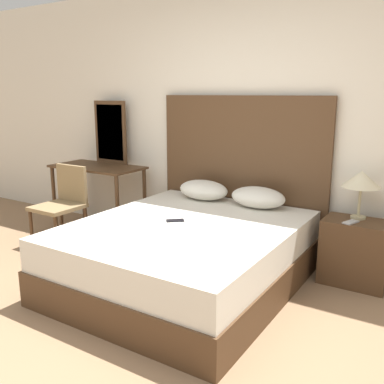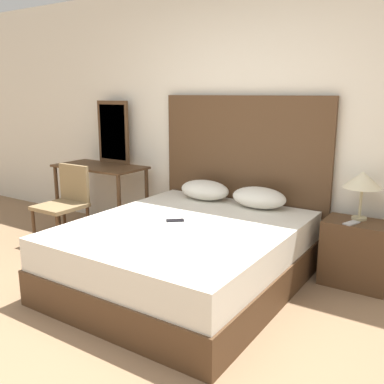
{
  "view_description": "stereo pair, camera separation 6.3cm",
  "coord_description": "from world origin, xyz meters",
  "px_view_note": "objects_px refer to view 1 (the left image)",
  "views": [
    {
      "loc": [
        1.75,
        -1.7,
        1.6
      ],
      "look_at": [
        -0.1,
        1.24,
        0.79
      ],
      "focal_mm": 40.0,
      "sensor_mm": 36.0,
      "label": 1
    },
    {
      "loc": [
        1.81,
        -1.67,
        1.6
      ],
      "look_at": [
        -0.1,
        1.24,
        0.79
      ],
      "focal_mm": 40.0,
      "sensor_mm": 36.0,
      "label": 2
    }
  ],
  "objects_px": {
    "nightstand": "(355,252)",
    "chair": "(64,200)",
    "phone_on_nightstand": "(351,222)",
    "bed": "(186,255)",
    "table_lamp": "(361,180)",
    "phone_on_bed": "(175,220)",
    "vanity_desk": "(98,176)"
  },
  "relations": [
    {
      "from": "phone_on_bed",
      "to": "vanity_desk",
      "type": "bearing_deg",
      "value": 156.17
    },
    {
      "from": "vanity_desk",
      "to": "chair",
      "type": "height_order",
      "value": "chair"
    },
    {
      "from": "nightstand",
      "to": "chair",
      "type": "xyz_separation_m",
      "value": [
        -2.89,
        -0.6,
        0.2
      ]
    },
    {
      "from": "nightstand",
      "to": "phone_on_nightstand",
      "type": "xyz_separation_m",
      "value": [
        -0.04,
        -0.09,
        0.28
      ]
    },
    {
      "from": "phone_on_bed",
      "to": "phone_on_nightstand",
      "type": "distance_m",
      "value": 1.45
    },
    {
      "from": "phone_on_nightstand",
      "to": "nightstand",
      "type": "bearing_deg",
      "value": 66.72
    },
    {
      "from": "nightstand",
      "to": "vanity_desk",
      "type": "xyz_separation_m",
      "value": [
        -2.89,
        -0.09,
        0.38
      ]
    },
    {
      "from": "nightstand",
      "to": "chair",
      "type": "relative_size",
      "value": 0.66
    },
    {
      "from": "phone_on_nightstand",
      "to": "chair",
      "type": "bearing_deg",
      "value": -169.79
    },
    {
      "from": "table_lamp",
      "to": "chair",
      "type": "xyz_separation_m",
      "value": [
        -2.88,
        -0.68,
        -0.41
      ]
    },
    {
      "from": "table_lamp",
      "to": "phone_on_nightstand",
      "type": "distance_m",
      "value": 0.37
    },
    {
      "from": "phone_on_bed",
      "to": "chair",
      "type": "distance_m",
      "value": 1.59
    },
    {
      "from": "phone_on_bed",
      "to": "table_lamp",
      "type": "height_order",
      "value": "table_lamp"
    },
    {
      "from": "vanity_desk",
      "to": "bed",
      "type": "bearing_deg",
      "value": -22.8
    },
    {
      "from": "phone_on_nightstand",
      "to": "vanity_desk",
      "type": "distance_m",
      "value": 2.85
    },
    {
      "from": "table_lamp",
      "to": "vanity_desk",
      "type": "relative_size",
      "value": 0.38
    },
    {
      "from": "nightstand",
      "to": "table_lamp",
      "type": "relative_size",
      "value": 1.36
    },
    {
      "from": "vanity_desk",
      "to": "chair",
      "type": "bearing_deg",
      "value": -90.96
    },
    {
      "from": "nightstand",
      "to": "phone_on_bed",
      "type": "bearing_deg",
      "value": -149.36
    },
    {
      "from": "table_lamp",
      "to": "vanity_desk",
      "type": "distance_m",
      "value": 2.89
    },
    {
      "from": "vanity_desk",
      "to": "table_lamp",
      "type": "bearing_deg",
      "value": 3.16
    },
    {
      "from": "bed",
      "to": "phone_on_nightstand",
      "type": "height_order",
      "value": "phone_on_nightstand"
    },
    {
      "from": "phone_on_bed",
      "to": "chair",
      "type": "relative_size",
      "value": 0.19
    },
    {
      "from": "phone_on_nightstand",
      "to": "vanity_desk",
      "type": "height_order",
      "value": "vanity_desk"
    },
    {
      "from": "nightstand",
      "to": "chair",
      "type": "bearing_deg",
      "value": -168.22
    },
    {
      "from": "bed",
      "to": "phone_on_bed",
      "type": "distance_m",
      "value": 0.3
    },
    {
      "from": "bed",
      "to": "nightstand",
      "type": "height_order",
      "value": "nightstand"
    },
    {
      "from": "bed",
      "to": "phone_on_nightstand",
      "type": "xyz_separation_m",
      "value": [
        1.16,
        0.7,
        0.29
      ]
    },
    {
      "from": "phone_on_nightstand",
      "to": "chair",
      "type": "relative_size",
      "value": 0.2
    },
    {
      "from": "bed",
      "to": "vanity_desk",
      "type": "height_order",
      "value": "vanity_desk"
    },
    {
      "from": "phone_on_bed",
      "to": "nightstand",
      "type": "height_order",
      "value": "nightstand"
    },
    {
      "from": "vanity_desk",
      "to": "chair",
      "type": "xyz_separation_m",
      "value": [
        -0.01,
        -0.52,
        -0.18
      ]
    }
  ]
}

